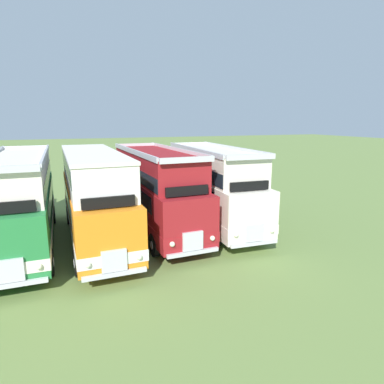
% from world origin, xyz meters
% --- Properties ---
extents(ground_plane, '(200.00, 200.00, 0.00)m').
position_xyz_m(ground_plane, '(0.00, 0.00, 0.00)').
color(ground_plane, olive).
extents(bus_second_in_row, '(2.62, 10.80, 4.52)m').
position_xyz_m(bus_second_in_row, '(-3.27, 0.45, 2.36)').
color(bus_second_in_row, '#237538').
rests_on(bus_second_in_row, ground).
extents(bus_third_in_row, '(2.74, 10.95, 4.49)m').
position_xyz_m(bus_third_in_row, '(-0.00, 0.06, 2.47)').
color(bus_third_in_row, orange).
rests_on(bus_third_in_row, ground).
extents(bus_fourth_in_row, '(2.80, 10.18, 4.52)m').
position_xyz_m(bus_fourth_in_row, '(3.27, 0.48, 2.36)').
color(bus_fourth_in_row, maroon).
rests_on(bus_fourth_in_row, ground).
extents(bus_fifth_in_row, '(2.97, 9.83, 4.52)m').
position_xyz_m(bus_fifth_in_row, '(6.55, 0.26, 2.35)').
color(bus_fifth_in_row, silver).
rests_on(bus_fifth_in_row, ground).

